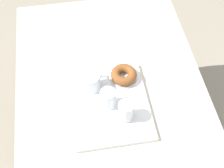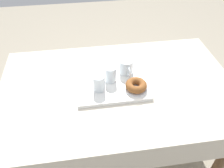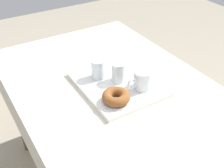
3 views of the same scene
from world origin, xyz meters
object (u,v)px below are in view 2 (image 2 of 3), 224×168
at_px(dining_table, 118,97).
at_px(serving_tray, 112,83).
at_px(water_glass_far, 99,84).
at_px(tea_mug_left, 126,67).
at_px(sugar_donut_left, 136,85).
at_px(donut_plate_left, 136,88).
at_px(water_glass_near, 110,75).

height_order(dining_table, serving_tray, serving_tray).
bearing_deg(water_glass_far, tea_mug_left, -144.81).
height_order(serving_tray, tea_mug_left, tea_mug_left).
bearing_deg(serving_tray, sugar_donut_left, 145.58).
xyz_separation_m(donut_plate_left, sugar_donut_left, (0.00, -0.00, 0.02)).
bearing_deg(water_glass_far, water_glass_near, -138.10).
bearing_deg(dining_table, sugar_donut_left, 144.15).
relative_size(serving_tray, donut_plate_left, 3.24).
relative_size(serving_tray, tea_mug_left, 3.21).
bearing_deg(donut_plate_left, dining_table, -35.85).
height_order(water_glass_near, water_glass_far, same).
relative_size(dining_table, serving_tray, 3.37).
relative_size(water_glass_far, donut_plate_left, 0.75).
bearing_deg(sugar_donut_left, tea_mug_left, -79.97).
bearing_deg(water_glass_far, serving_tray, -144.41).
bearing_deg(water_glass_near, donut_plate_left, 144.38).
bearing_deg(dining_table, tea_mug_left, -125.34).
bearing_deg(tea_mug_left, serving_tray, 34.84).
bearing_deg(water_glass_far, donut_plate_left, 172.28).
xyz_separation_m(serving_tray, water_glass_far, (0.08, 0.06, 0.05)).
distance_m(donut_plate_left, sugar_donut_left, 0.02).
height_order(tea_mug_left, sugar_donut_left, tea_mug_left).
distance_m(dining_table, sugar_donut_left, 0.18).
relative_size(serving_tray, water_glass_near, 4.33).
bearing_deg(dining_table, donut_plate_left, 144.15).
bearing_deg(donut_plate_left, tea_mug_left, -79.97).
distance_m(serving_tray, water_glass_far, 0.11).
relative_size(serving_tray, sugar_donut_left, 3.41).
bearing_deg(water_glass_near, sugar_donut_left, 144.38).
bearing_deg(water_glass_far, dining_table, -162.17).
distance_m(serving_tray, sugar_donut_left, 0.15).
bearing_deg(sugar_donut_left, serving_tray, -34.42).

